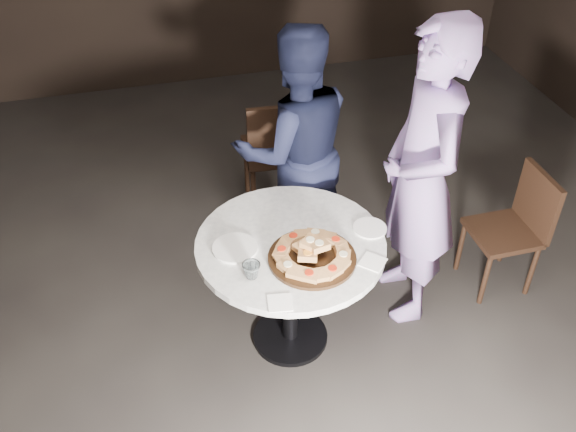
{
  "coord_description": "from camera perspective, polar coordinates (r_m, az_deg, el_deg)",
  "views": [
    {
      "loc": [
        -0.7,
        -2.24,
        2.84
      ],
      "look_at": [
        -0.06,
        0.17,
        0.86
      ],
      "focal_mm": 40.0,
      "sensor_mm": 36.0,
      "label": 1
    }
  ],
  "objects": [
    {
      "name": "floor",
      "position": [
        3.69,
        1.62,
        -11.92
      ],
      "size": [
        7.0,
        7.0,
        0.0
      ],
      "primitive_type": "plane",
      "color": "black",
      "rests_on": "ground"
    },
    {
      "name": "table",
      "position": [
        3.32,
        0.22,
        -4.1
      ],
      "size": [
        1.2,
        1.2,
        0.73
      ],
      "rotation": [
        0.0,
        0.0,
        -0.29
      ],
      "color": "black",
      "rests_on": "ground"
    },
    {
      "name": "serving_board",
      "position": [
        3.13,
        2.16,
        -3.77
      ],
      "size": [
        0.55,
        0.55,
        0.02
      ],
      "primitive_type": "cylinder",
      "rotation": [
        0.0,
        0.0,
        -0.35
      ],
      "color": "black",
      "rests_on": "table"
    },
    {
      "name": "focaccia_pile",
      "position": [
        3.11,
        2.15,
        -3.25
      ],
      "size": [
        0.38,
        0.38,
        0.1
      ],
      "rotation": [
        0.0,
        0.0,
        0.4
      ],
      "color": "#A87341",
      "rests_on": "serving_board"
    },
    {
      "name": "plate_left",
      "position": [
        3.2,
        -4.73,
        -2.85
      ],
      "size": [
        0.26,
        0.26,
        0.01
      ],
      "primitive_type": "cylinder",
      "rotation": [
        0.0,
        0.0,
        0.16
      ],
      "color": "white",
      "rests_on": "table"
    },
    {
      "name": "plate_right",
      "position": [
        3.34,
        7.28,
        -1.07
      ],
      "size": [
        0.22,
        0.22,
        0.01
      ],
      "primitive_type": "cylinder",
      "rotation": [
        0.0,
        0.0,
        -0.31
      ],
      "color": "white",
      "rests_on": "table"
    },
    {
      "name": "water_glass",
      "position": [
        3.02,
        -3.27,
        -4.85
      ],
      "size": [
        0.1,
        0.1,
        0.08
      ],
      "primitive_type": "imported",
      "rotation": [
        0.0,
        0.0,
        0.09
      ],
      "color": "silver",
      "rests_on": "table"
    },
    {
      "name": "napkin_near",
      "position": [
        2.92,
        -0.72,
        -7.73
      ],
      "size": [
        0.13,
        0.13,
        0.01
      ],
      "primitive_type": "cube",
      "rotation": [
        0.0,
        0.0,
        -0.15
      ],
      "color": "white",
      "rests_on": "table"
    },
    {
      "name": "napkin_far",
      "position": [
        3.14,
        7.53,
        -4.08
      ],
      "size": [
        0.16,
        0.16,
        0.01
      ],
      "primitive_type": "cube",
      "rotation": [
        0.0,
        0.0,
        -0.78
      ],
      "color": "white",
      "rests_on": "table"
    },
    {
      "name": "chair_far",
      "position": [
        4.32,
        -0.99,
        5.99
      ],
      "size": [
        0.45,
        0.47,
        0.9
      ],
      "rotation": [
        0.0,
        0.0,
        3.07
      ],
      "color": "black",
      "rests_on": "ground"
    },
    {
      "name": "chair_right",
      "position": [
        4.02,
        19.66,
        -0.58
      ],
      "size": [
        0.38,
        0.37,
        0.78
      ],
      "rotation": [
        0.0,
        0.0,
        -1.57
      ],
      "color": "black",
      "rests_on": "ground"
    },
    {
      "name": "diner_navy",
      "position": [
        3.83,
        0.61,
        5.95
      ],
      "size": [
        0.77,
        0.6,
        1.55
      ],
      "primitive_type": "imported",
      "rotation": [
        0.0,
        0.0,
        3.16
      ],
      "color": "black",
      "rests_on": "ground"
    },
    {
      "name": "diner_teal",
      "position": [
        3.46,
        11.74,
        3.23
      ],
      "size": [
        0.48,
        0.68,
        1.78
      ],
      "primitive_type": "imported",
      "rotation": [
        0.0,
        0.0,
        -1.66
      ],
      "color": "#866FAF",
      "rests_on": "ground"
    }
  ]
}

